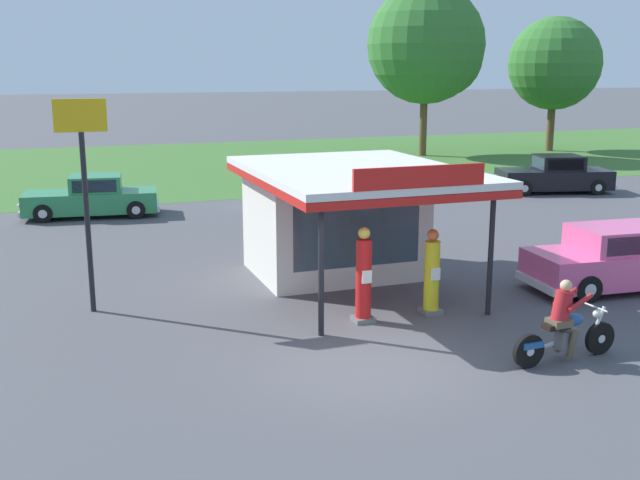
# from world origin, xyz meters

# --- Properties ---
(ground_plane) EXTENTS (300.00, 300.00, 0.00)m
(ground_plane) POSITION_xyz_m (0.00, 0.00, 0.00)
(ground_plane) COLOR #4C4C51
(grass_verge_strip) EXTENTS (120.00, 24.00, 0.01)m
(grass_verge_strip) POSITION_xyz_m (0.00, 30.00, 0.00)
(grass_verge_strip) COLOR #3D6B2D
(grass_verge_strip) RESTS_ON ground
(service_station_kiosk) EXTENTS (4.83, 6.70, 3.44)m
(service_station_kiosk) POSITION_xyz_m (1.55, 5.59, 1.74)
(service_station_kiosk) COLOR silver
(service_station_kiosk) RESTS_ON ground
(gas_pump_nearside) EXTENTS (0.44, 0.44, 2.08)m
(gas_pump_nearside) POSITION_xyz_m (0.73, 2.03, 0.96)
(gas_pump_nearside) COLOR slate
(gas_pump_nearside) RESTS_ON ground
(gas_pump_offside) EXTENTS (0.44, 0.44, 1.92)m
(gas_pump_offside) POSITION_xyz_m (2.37, 2.03, 0.87)
(gas_pump_offside) COLOR slate
(gas_pump_offside) RESTS_ON ground
(motorcycle_with_rider) EXTENTS (2.32, 0.70, 1.58)m
(motorcycle_with_rider) POSITION_xyz_m (3.36, -1.30, 0.65)
(motorcycle_with_rider) COLOR black
(motorcycle_with_rider) RESTS_ON ground
(featured_classic_sedan) EXTENTS (5.51, 2.22, 1.57)m
(featured_classic_sedan) POSITION_xyz_m (7.92, 2.19, 0.72)
(featured_classic_sedan) COLOR #E55993
(featured_classic_sedan) RESTS_ON ground
(parked_car_back_row_far_left) EXTENTS (5.22, 3.06, 1.62)m
(parked_car_back_row_far_left) POSITION_xyz_m (15.30, 15.07, 0.72)
(parked_car_back_row_far_left) COLOR black
(parked_car_back_row_far_left) RESTS_ON ground
(parked_car_back_row_centre_right) EXTENTS (5.22, 3.21, 1.57)m
(parked_car_back_row_centre_right) POSITION_xyz_m (4.22, 15.49, 0.71)
(parked_car_back_row_centre_right) COLOR #B7B7BC
(parked_car_back_row_centre_right) RESTS_ON ground
(parked_car_back_row_centre) EXTENTS (5.04, 2.40, 1.51)m
(parked_car_back_row_centre) POSITION_xyz_m (-4.03, 16.23, 0.68)
(parked_car_back_row_centre) COLOR #2D844C
(parked_car_back_row_centre) RESTS_ON ground
(bystander_chatting_near_pumps) EXTENTS (0.34, 0.34, 1.54)m
(bystander_chatting_near_pumps) POSITION_xyz_m (4.88, 11.90, 0.82)
(bystander_chatting_near_pumps) COLOR black
(bystander_chatting_near_pumps) RESTS_ON ground
(tree_oak_right) EXTENTS (7.07, 7.07, 10.20)m
(tree_oak_right) POSITION_xyz_m (16.58, 29.43, 6.48)
(tree_oak_right) COLOR brown
(tree_oak_right) RESTS_ON ground
(tree_oak_left) EXTENTS (5.87, 5.87, 8.50)m
(tree_oak_left) POSITION_xyz_m (25.45, 29.23, 5.55)
(tree_oak_left) COLOR brown
(tree_oak_left) RESTS_ON ground
(roadside_pole_sign) EXTENTS (1.10, 0.12, 4.70)m
(roadside_pole_sign) POSITION_xyz_m (-4.70, 4.73, 3.22)
(roadside_pole_sign) COLOR black
(roadside_pole_sign) RESTS_ON ground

